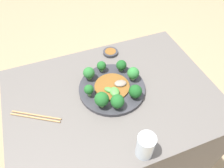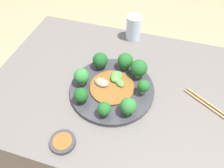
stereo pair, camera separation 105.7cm
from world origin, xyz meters
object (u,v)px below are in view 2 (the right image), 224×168
object	(u,v)px
broccoli_north	(103,109)
sauce_dish	(63,142)
broccoli_east	(82,76)
broccoli_northeast	(81,95)
broccoli_southwest	(139,68)
chopsticks	(212,108)
stirfry_center	(112,84)
drinking_glass	(133,28)
broccoli_south	(125,61)
broccoli_southeast	(100,60)
plate	(112,89)
broccoli_northwest	(128,106)
broccoli_west	(144,86)

from	to	relation	value
broccoli_north	sauce_dish	world-z (taller)	broccoli_north
broccoli_east	broccoli_northeast	world-z (taller)	broccoli_east
broccoli_east	broccoli_southwest	xyz separation A→B (m)	(-0.18, -0.09, 0.00)
broccoli_northeast	chopsticks	bearing A→B (deg)	-165.45
stirfry_center	drinking_glass	size ratio (longest dim) A/B	1.45
broccoli_south	drinking_glass	xyz separation A→B (m)	(0.02, -0.21, -0.00)
chopsticks	broccoli_south	bearing A→B (deg)	-14.43
broccoli_south	broccoli_northeast	distance (m)	0.21
sauce_dish	stirfry_center	bearing A→B (deg)	-107.85
broccoli_south	sauce_dish	world-z (taller)	broccoli_south
broccoli_southeast	broccoli_north	bearing A→B (deg)	111.33
plate	broccoli_northwest	xyz separation A→B (m)	(-0.08, 0.08, 0.04)
broccoli_southwest	broccoli_northeast	distance (m)	0.22
broccoli_south	broccoli_west	xyz separation A→B (m)	(-0.09, 0.10, -0.00)
plate	drinking_glass	bearing A→B (deg)	-89.91
broccoli_south	broccoli_southeast	size ratio (longest dim) A/B	1.04
broccoli_west	sauce_dish	distance (m)	0.31
drinking_glass	broccoli_southwest	bearing A→B (deg)	107.52
broccoli_northwest	broccoli_west	bearing A→B (deg)	-107.15
chopsticks	broccoli_west	bearing A→B (deg)	4.13
broccoli_southwest	broccoli_west	bearing A→B (deg)	114.17
plate	broccoli_west	distance (m)	0.11
broccoli_east	broccoli_northwest	xyz separation A→B (m)	(-0.18, 0.07, -0.00)
broccoli_north	chopsticks	size ratio (longest dim) A/B	0.29
broccoli_northeast	broccoli_southwest	bearing A→B (deg)	-133.20
plate	stirfry_center	bearing A→B (deg)	-75.74
broccoli_south	broccoli_west	distance (m)	0.13
plate	broccoli_east	size ratio (longest dim) A/B	4.48
broccoli_north	broccoli_east	bearing A→B (deg)	-42.19
broccoli_northwest	broccoli_south	bearing A→B (deg)	-72.70
broccoli_east	broccoli_west	bearing A→B (deg)	-174.72
broccoli_southwest	broccoli_northwest	world-z (taller)	broccoli_southwest
broccoli_west	broccoli_north	distance (m)	0.16
broccoli_south	broccoli_northwest	bearing A→B (deg)	107.30
broccoli_northeast	chopsticks	size ratio (longest dim) A/B	0.30
plate	chopsticks	world-z (taller)	plate
broccoli_east	chopsticks	xyz separation A→B (m)	(-0.44, -0.04, -0.05)
broccoli_southwest	plate	bearing A→B (deg)	46.87
stirfry_center	broccoli_southeast	bearing A→B (deg)	-47.75
broccoli_south	stirfry_center	bearing A→B (deg)	78.15
sauce_dish	broccoli_east	bearing A→B (deg)	-83.56
broccoli_southwest	sauce_dish	distance (m)	0.35
broccoli_south	broccoli_west	size ratio (longest dim) A/B	1.13
broccoli_south	broccoli_southeast	distance (m)	0.09
broccoli_northeast	drinking_glass	bearing A→B (deg)	-101.04
broccoli_northwest	stirfry_center	world-z (taller)	broccoli_northwest
stirfry_center	chopsticks	bearing A→B (deg)	-177.43
broccoli_southeast	broccoli_east	size ratio (longest dim) A/B	0.97
plate	broccoli_southwest	world-z (taller)	broccoli_southwest
broccoli_southeast	broccoli_north	world-z (taller)	broccoli_southeast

